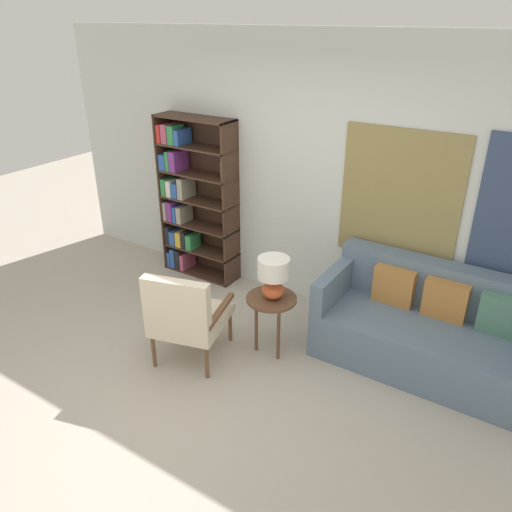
{
  "coord_description": "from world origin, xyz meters",
  "views": [
    {
      "loc": [
        2.07,
        -2.24,
        2.8
      ],
      "look_at": [
        -0.03,
        1.03,
        0.9
      ],
      "focal_mm": 35.0,
      "sensor_mm": 36.0,
      "label": 1
    }
  ],
  "objects_px": {
    "side_table": "(271,305)",
    "table_lamp": "(274,275)",
    "bookshelf": "(190,201)",
    "armchair": "(185,314)",
    "couch": "(437,333)"
  },
  "relations": [
    {
      "from": "couch",
      "to": "armchair",
      "type": "bearing_deg",
      "value": -148.3
    },
    {
      "from": "couch",
      "to": "side_table",
      "type": "height_order",
      "value": "couch"
    },
    {
      "from": "bookshelf",
      "to": "table_lamp",
      "type": "bearing_deg",
      "value": -27.97
    },
    {
      "from": "armchair",
      "to": "side_table",
      "type": "bearing_deg",
      "value": 44.38
    },
    {
      "from": "side_table",
      "to": "table_lamp",
      "type": "height_order",
      "value": "table_lamp"
    },
    {
      "from": "side_table",
      "to": "bookshelf",
      "type": "bearing_deg",
      "value": 151.66
    },
    {
      "from": "bookshelf",
      "to": "armchair",
      "type": "xyz_separation_m",
      "value": [
        1.07,
        -1.4,
        -0.39
      ]
    },
    {
      "from": "bookshelf",
      "to": "side_table",
      "type": "relative_size",
      "value": 3.23
    },
    {
      "from": "armchair",
      "to": "bookshelf",
      "type": "bearing_deg",
      "value": 127.48
    },
    {
      "from": "armchair",
      "to": "side_table",
      "type": "relative_size",
      "value": 1.58
    },
    {
      "from": "side_table",
      "to": "armchair",
      "type": "bearing_deg",
      "value": -135.62
    },
    {
      "from": "couch",
      "to": "table_lamp",
      "type": "relative_size",
      "value": 5.2
    },
    {
      "from": "armchair",
      "to": "side_table",
      "type": "xyz_separation_m",
      "value": [
        0.54,
        0.53,
        -0.0
      ]
    },
    {
      "from": "armchair",
      "to": "couch",
      "type": "height_order",
      "value": "armchair"
    },
    {
      "from": "bookshelf",
      "to": "couch",
      "type": "bearing_deg",
      "value": -5.15
    }
  ]
}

